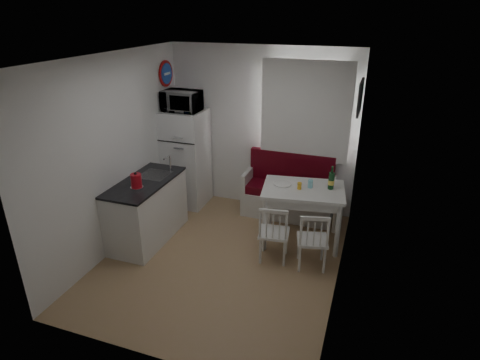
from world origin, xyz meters
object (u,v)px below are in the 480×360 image
object	(u,v)px
fridge	(186,158)
kettle	(136,181)
dining_table	(303,194)
chair_right	(312,236)
microwave	(182,101)
wine_bottle	(332,178)
chair_left	(273,229)
kitchen_counter	(147,210)
bench	(288,196)

from	to	relation	value
fridge	kettle	xyz separation A→B (m)	(0.03, -1.50, 0.21)
dining_table	chair_right	size ratio (longest dim) A/B	2.67
microwave	wine_bottle	xyz separation A→B (m)	(2.42, -0.45, -0.77)
dining_table	microwave	xyz separation A→B (m)	(-2.07, 0.55, 1.03)
chair_right	dining_table	bearing A→B (deg)	97.33
chair_left	wine_bottle	distance (m)	1.08
fridge	kettle	distance (m)	1.52
kitchen_counter	microwave	bearing A→B (deg)	89.06
kitchen_counter	wine_bottle	world-z (taller)	kitchen_counter
chair_right	kettle	size ratio (longest dim) A/B	2.00
chair_left	kettle	xyz separation A→B (m)	(-1.79, -0.25, 0.51)
kettle	kitchen_counter	bearing A→B (deg)	100.79
dining_table	wine_bottle	world-z (taller)	wine_bottle
bench	dining_table	distance (m)	0.89
chair_left	fridge	distance (m)	2.23
kettle	chair_left	bearing A→B (deg)	8.02
kitchen_counter	kettle	size ratio (longest dim) A/B	5.83
fridge	chair_left	bearing A→B (deg)	-34.50
kitchen_counter	chair_left	world-z (taller)	kitchen_counter
wine_bottle	kitchen_counter	bearing A→B (deg)	-163.00
fridge	dining_table	bearing A→B (deg)	-16.10
dining_table	wine_bottle	bearing A→B (deg)	7.20
chair_right	fridge	distance (m)	2.65
fridge	microwave	size ratio (longest dim) A/B	2.79
chair_right	kettle	bearing A→B (deg)	172.69
microwave	kettle	distance (m)	1.64
dining_table	chair_left	xyz separation A→B (m)	(-0.25, -0.65, -0.23)
dining_table	kettle	xyz separation A→B (m)	(-2.04, -0.91, 0.28)
chair_left	kettle	distance (m)	1.88
chair_right	wine_bottle	size ratio (longest dim) A/B	1.37
kitchen_counter	chair_left	bearing A→B (deg)	-0.23
chair_left	fridge	bearing A→B (deg)	137.45
chair_right	kettle	distance (m)	2.36
dining_table	fridge	size ratio (longest dim) A/B	0.75
dining_table	chair_right	xyz separation A→B (m)	(0.25, -0.65, -0.24)
chair_right	microwave	distance (m)	2.90
chair_left	chair_right	world-z (taller)	chair_left
fridge	wine_bottle	world-z (taller)	fridge
bench	microwave	size ratio (longest dim) A/B	2.46
chair_right	kettle	world-z (taller)	kettle
kitchen_counter	chair_right	bearing A→B (deg)	-0.16
microwave	kitchen_counter	bearing A→B (deg)	-90.94
bench	fridge	distance (m)	1.78
chair_right	fridge	size ratio (longest dim) A/B	0.28
bench	chair_right	size ratio (longest dim) A/B	3.13
wine_bottle	chair_left	bearing A→B (deg)	-128.52
kettle	wine_bottle	size ratio (longest dim) A/B	0.69
wine_bottle	microwave	bearing A→B (deg)	169.52
dining_table	chair_right	distance (m)	0.74
chair_right	microwave	size ratio (longest dim) A/B	0.79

